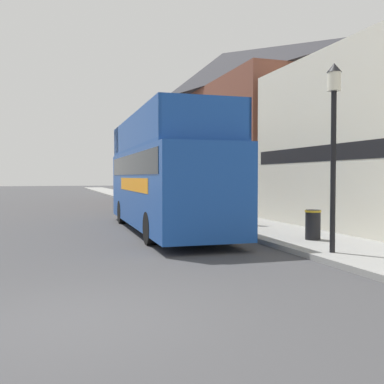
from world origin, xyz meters
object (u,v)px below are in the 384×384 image
at_px(parked_car_ahead_of_bus, 139,200).
at_px(lamp_post_nearest, 334,122).
at_px(litter_bin, 313,224).
at_px(tour_bus, 164,180).
at_px(lamp_post_second, 213,141).
at_px(lamp_post_third, 166,149).

height_order(parked_car_ahead_of_bus, lamp_post_nearest, lamp_post_nearest).
height_order(parked_car_ahead_of_bus, litter_bin, parked_car_ahead_of_bus).
relative_size(tour_bus, lamp_post_second, 2.19).
xyz_separation_m(tour_bus, lamp_post_third, (2.32, 8.62, 1.66)).
height_order(tour_bus, parked_car_ahead_of_bus, tour_bus).
relative_size(lamp_post_second, lamp_post_third, 0.97).
height_order(lamp_post_nearest, lamp_post_third, lamp_post_third).
bearing_deg(parked_car_ahead_of_bus, lamp_post_nearest, -82.47).
bearing_deg(lamp_post_nearest, parked_car_ahead_of_bus, 96.51).
relative_size(lamp_post_second, litter_bin, 5.44).
relative_size(tour_bus, parked_car_ahead_of_bus, 2.57).
height_order(lamp_post_nearest, litter_bin, lamp_post_nearest).
distance_m(lamp_post_third, litter_bin, 13.47).
xyz_separation_m(tour_bus, lamp_post_nearest, (2.54, -6.58, 1.45)).
distance_m(tour_bus, lamp_post_nearest, 7.21).
bearing_deg(parked_car_ahead_of_bus, tour_bus, -94.19).
bearing_deg(litter_bin, parked_car_ahead_of_bus, 100.94).
distance_m(lamp_post_second, litter_bin, 6.28).
height_order(lamp_post_second, lamp_post_third, lamp_post_third).
bearing_deg(litter_bin, lamp_post_nearest, -111.16).
height_order(parked_car_ahead_of_bus, lamp_post_second, lamp_post_second).
bearing_deg(litter_bin, tour_bus, 126.76).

